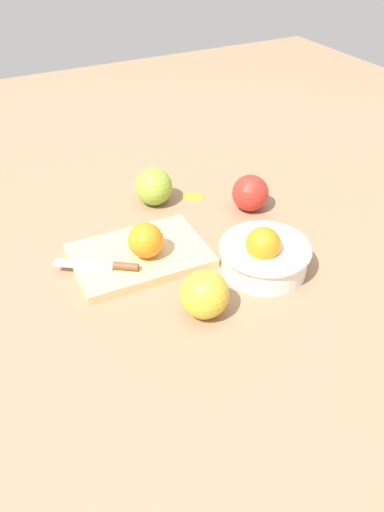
{
  "coord_description": "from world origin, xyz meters",
  "views": [
    {
      "loc": [
        0.32,
        0.7,
        0.58
      ],
      "look_at": [
        -0.0,
        0.07,
        0.04
      ],
      "focal_mm": 35.49,
      "sensor_mm": 36.0,
      "label": 1
    }
  ],
  "objects": [
    {
      "name": "apple_front_left_2",
      "position": [
        -0.22,
        -0.07,
        0.04
      ],
      "size": [
        0.08,
        0.08,
        0.08
      ],
      "primitive_type": "sphere",
      "color": "red",
      "rests_on": "ground_plane"
    },
    {
      "name": "citrus_peel",
      "position": [
        -0.13,
        -0.17,
        0.0
      ],
      "size": [
        0.06,
        0.06,
        0.01
      ],
      "primitive_type": "ellipsoid",
      "rotation": [
        0.0,
        0.0,
        5.46
      ],
      "color": "orange",
      "rests_on": "ground_plane"
    },
    {
      "name": "apple_front_left",
      "position": [
        -0.04,
        -0.18,
        0.04
      ],
      "size": [
        0.08,
        0.08,
        0.08
      ],
      "primitive_type": "sphere",
      "color": "#8EB738",
      "rests_on": "ground_plane"
    },
    {
      "name": "cutting_board",
      "position": [
        0.06,
        -0.01,
        0.01
      ],
      "size": [
        0.25,
        0.18,
        0.02
      ],
      "primitive_type": "cube",
      "rotation": [
        0.0,
        0.0,
        -0.04
      ],
      "color": "#DBB77F",
      "rests_on": "ground_plane"
    },
    {
      "name": "orange_on_board",
      "position": [
        0.05,
        0.01,
        0.05
      ],
      "size": [
        0.06,
        0.06,
        0.06
      ],
      "primitive_type": "sphere",
      "color": "orange",
      "rests_on": "cutting_board"
    },
    {
      "name": "apple_back_center",
      "position": [
        0.03,
        0.17,
        0.04
      ],
      "size": [
        0.08,
        0.08,
        0.08
      ],
      "primitive_type": "sphere",
      "color": "gold",
      "rests_on": "ground_plane"
    },
    {
      "name": "bowl",
      "position": [
        -0.12,
        0.12,
        0.03
      ],
      "size": [
        0.16,
        0.16,
        0.09
      ],
      "color": "white",
      "rests_on": "ground_plane"
    },
    {
      "name": "ground_plane",
      "position": [
        0.0,
        0.0,
        0.0
      ],
      "size": [
        2.4,
        2.4,
        0.0
      ],
      "primitive_type": "plane",
      "color": "#997556"
    },
    {
      "name": "knife",
      "position": [
        0.13,
        0.01,
        0.02
      ],
      "size": [
        0.14,
        0.1,
        0.01
      ],
      "color": "silver",
      "rests_on": "cutting_board"
    }
  ]
}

